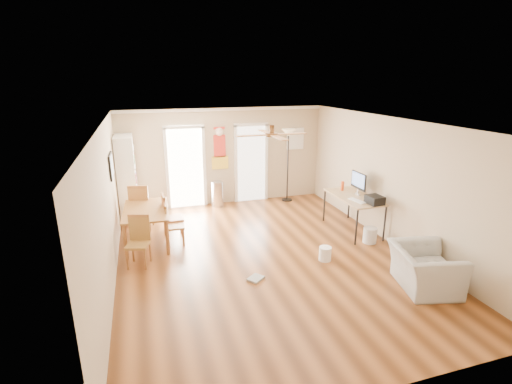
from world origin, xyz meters
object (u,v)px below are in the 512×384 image
object	(u,v)px
armchair	(424,269)
wastebasket_a	(325,254)
dining_chair_far	(142,206)
printer	(375,200)
torchiere_lamp	(288,166)
bookshelf	(127,178)
wastebasket_b	(370,235)
dining_table	(147,226)
trash_can	(217,194)
dining_chair_right_a	(173,216)
dining_chair_right_b	(175,224)
computer_desk	(353,213)
dining_chair_near	(138,242)

from	to	relation	value
armchair	wastebasket_a	bearing A→B (deg)	53.04
dining_chair_far	printer	world-z (taller)	dining_chair_far
dining_chair_far	torchiere_lamp	distance (m)	4.09
printer	armchair	size ratio (longest dim) A/B	0.32
bookshelf	wastebasket_b	bearing A→B (deg)	-22.17
bookshelf	torchiere_lamp	size ratio (longest dim) A/B	1.02
dining_table	trash_can	distance (m)	2.66
wastebasket_a	printer	bearing A→B (deg)	22.20
bookshelf	armchair	xyz separation A→B (m)	(4.67, -4.80, -0.68)
dining_chair_right_a	dining_chair_far	xyz separation A→B (m)	(-0.64, 0.74, 0.04)
torchiere_lamp	wastebasket_b	bearing A→B (deg)	-78.99
dining_chair_far	armchair	xyz separation A→B (m)	(4.39, -4.05, -0.19)
bookshelf	dining_chair_right_b	world-z (taller)	bookshelf
torchiere_lamp	computer_desk	xyz separation A→B (m)	(0.60, -2.47, -0.60)
wastebasket_a	dining_chair_near	bearing A→B (deg)	166.24
trash_can	wastebasket_a	distance (m)	3.95
dining_chair_right_b	torchiere_lamp	bearing A→B (deg)	-56.08
armchair	computer_desk	bearing A→B (deg)	10.18
bookshelf	printer	xyz separation A→B (m)	(4.97, -2.87, -0.13)
dining_chair_near	printer	xyz separation A→B (m)	(4.79, -0.26, 0.43)
dining_table	computer_desk	bearing A→B (deg)	-8.59
dining_chair_right_a	trash_can	bearing A→B (deg)	-39.92
trash_can	armchair	world-z (taller)	armchair
armchair	dining_chair_far	bearing A→B (deg)	61.34
dining_table	printer	xyz separation A→B (m)	(4.60, -1.26, 0.53)
dining_chair_far	armchair	distance (m)	5.97
trash_can	wastebasket_b	world-z (taller)	trash_can
dining_table	computer_desk	xyz separation A→B (m)	(4.47, -0.68, 0.03)
dining_chair_right_b	computer_desk	size ratio (longest dim) A/B	0.59
dining_table	printer	size ratio (longest dim) A/B	4.37
dining_table	wastebasket_b	xyz separation A→B (m)	(4.48, -1.38, -0.21)
dining_table	dining_chair_near	world-z (taller)	dining_chair_near
wastebasket_a	wastebasket_b	distance (m)	1.36
dining_chair_right_a	trash_can	distance (m)	2.22
dining_chair_far	computer_desk	xyz separation A→B (m)	(4.56, -1.53, -0.13)
printer	trash_can	bearing A→B (deg)	126.85
torchiere_lamp	dining_chair_far	bearing A→B (deg)	-166.69
dining_chair_right_a	torchiere_lamp	bearing A→B (deg)	-66.24
torchiere_lamp	printer	size ratio (longest dim) A/B	5.87
dining_table	dining_chair_right_a	bearing A→B (deg)	12.25
torchiere_lamp	wastebasket_b	xyz separation A→B (m)	(0.62, -3.17, -0.84)
computer_desk	wastebasket_b	distance (m)	0.75
armchair	dining_chair_right_b	bearing A→B (deg)	65.89
armchair	dining_chair_near	bearing A→B (deg)	78.08
armchair	bookshelf	bearing A→B (deg)	58.28
computer_desk	bookshelf	bearing A→B (deg)	154.74
trash_can	wastebasket_a	xyz separation A→B (m)	(1.32, -3.72, -0.21)
dining_chair_right_a	computer_desk	distance (m)	4.00
printer	armchair	distance (m)	2.03
dining_chair_right_a	dining_chair_near	world-z (taller)	dining_chair_right_a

